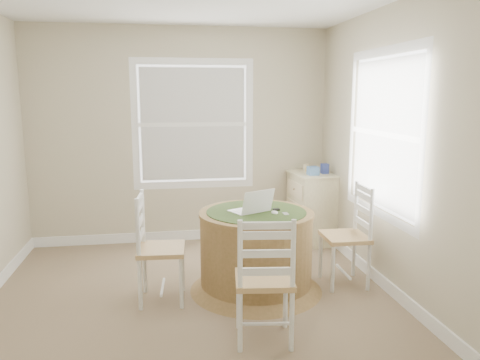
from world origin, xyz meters
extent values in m
cube|color=#90775B|center=(0.00, 0.00, -0.01)|extent=(3.60, 3.60, 0.02)
cube|color=#C0B397|center=(0.00, 1.81, 1.30)|extent=(3.60, 0.02, 2.60)
cube|color=#C0B397|center=(0.00, -1.81, 1.30)|extent=(3.60, 0.02, 2.60)
cube|color=#C0B397|center=(1.81, 0.00, 1.30)|extent=(0.02, 3.60, 2.60)
cube|color=white|center=(0.00, 1.79, 0.06)|extent=(3.60, 0.02, 0.12)
cube|color=white|center=(1.79, 0.00, 0.06)|extent=(0.02, 3.60, 0.12)
cylinder|color=olive|center=(0.60, 0.16, 0.41)|extent=(1.03, 1.03, 0.67)
cone|color=olive|center=(0.60, 0.16, 0.04)|extent=(1.23, 1.23, 0.07)
cylinder|color=olive|center=(0.60, 0.16, 0.73)|extent=(1.05, 1.05, 0.03)
cylinder|color=#32491F|center=(0.60, 0.16, 0.75)|extent=(0.91, 0.91, 0.01)
cone|color=#32491F|center=(0.60, 0.16, 0.69)|extent=(1.01, 1.01, 0.10)
cube|color=white|center=(0.54, 0.19, 0.75)|extent=(0.39, 0.35, 0.02)
cube|color=silver|center=(0.54, 0.19, 0.76)|extent=(0.30, 0.23, 0.00)
cube|color=black|center=(0.60, 0.06, 0.87)|extent=(0.32, 0.20, 0.21)
ellipsoid|color=white|center=(0.75, 0.07, 0.76)|extent=(0.06, 0.10, 0.03)
cube|color=#B7BABF|center=(0.84, 0.02, 0.75)|extent=(0.05, 0.09, 0.02)
cube|color=black|center=(0.79, 0.17, 0.76)|extent=(0.06, 0.05, 0.02)
cube|color=beige|center=(1.57, 1.48, 0.42)|extent=(0.49, 0.65, 0.84)
cube|color=beige|center=(1.57, 1.48, 0.85)|extent=(0.52, 0.68, 0.02)
cube|color=beige|center=(1.32, 1.47, 0.17)|extent=(0.05, 0.52, 0.18)
cube|color=beige|center=(1.32, 1.47, 0.43)|extent=(0.05, 0.52, 0.18)
cube|color=beige|center=(1.32, 1.47, 0.67)|extent=(0.05, 0.52, 0.18)
cube|color=#5483C2|center=(1.52, 1.33, 0.91)|extent=(0.13, 0.13, 0.10)
cube|color=gold|center=(1.60, 1.57, 0.89)|extent=(0.16, 0.11, 0.06)
cube|color=#303F91|center=(1.71, 1.41, 0.92)|extent=(0.09, 0.09, 0.12)
cylinder|color=beige|center=(1.53, 1.66, 0.91)|extent=(0.07, 0.07, 0.09)
camera|label=1|loc=(-0.23, -3.91, 1.81)|focal=35.00mm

